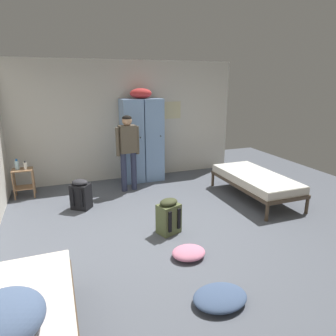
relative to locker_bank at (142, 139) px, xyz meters
The scene contains 14 objects.
ground_plane 2.83m from the locker_bank, 95.52° to the right, with size 9.37×9.37×0.00m, color #565B66.
room_backdrop 2.08m from the locker_bank, 142.12° to the right, with size 5.20×5.92×2.67m.
locker_bank is the anchor object (origin of this frame).
shelf_unit 2.58m from the locker_bank, behind, with size 0.38×0.30×0.57m.
bed_left_front 4.93m from the locker_bank, 117.31° to the right, with size 0.90×1.90×0.49m.
bed_right 2.63m from the locker_bank, 47.49° to the right, with size 0.90×1.90×0.49m.
bedding_heap 5.03m from the locker_bank, 117.27° to the right, with size 0.58×0.62×0.27m.
person_traveler 0.74m from the locker_bank, 128.40° to the right, with size 0.49×0.23×1.57m.
water_bottle 2.60m from the locker_bank, behind, with size 0.08×0.08×0.21m.
lotion_bottle 2.46m from the locker_bank, behind, with size 0.06×0.06×0.17m.
backpack_black 2.04m from the locker_bank, 141.06° to the right, with size 0.41×0.42×0.55m.
backpack_olive 2.72m from the locker_bank, 97.53° to the right, with size 0.38×0.40×0.55m.
clothes_pile_denim 4.33m from the locker_bank, 95.08° to the right, with size 0.59×0.45×0.13m.
clothes_pile_pink 3.47m from the locker_bank, 95.69° to the right, with size 0.45×0.38×0.13m.
Camera 1 is at (-1.56, -3.86, 2.25)m, focal length 32.38 mm.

